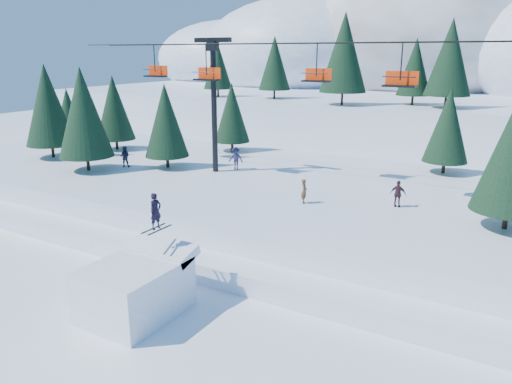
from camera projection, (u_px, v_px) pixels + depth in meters
The scene contains 10 objects.
ground at pixel (151, 336), 21.37m from camera, with size 160.00×160.00×0.00m, color white.
mid_shelf at pixel (319, 202), 36.01m from camera, with size 70.00×22.00×2.50m, color white.
berm at pixel (247, 259), 27.88m from camera, with size 70.00×6.00×1.10m, color white.
mountain_ridge at pixel (425, 65), 82.27m from camera, with size 119.00×60.79×26.46m.
jump_kicker at pixel (136, 286), 22.91m from camera, with size 3.63×4.95×5.45m.
chairlift at pixel (351, 90), 32.89m from camera, with size 46.00×3.21×10.28m.
conifer_stand at pixel (351, 126), 34.03m from camera, with size 63.22×17.27×9.19m.
distant_skiers at pixel (297, 170), 36.62m from camera, with size 32.33×9.92×1.87m.
banner_near at pixel (345, 310), 22.43m from camera, with size 2.83×0.47×0.90m.
banner_far at pixel (417, 315), 21.99m from camera, with size 2.78×0.74×0.90m.
Camera 1 is at (13.40, -14.08, 11.73)m, focal length 35.00 mm.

